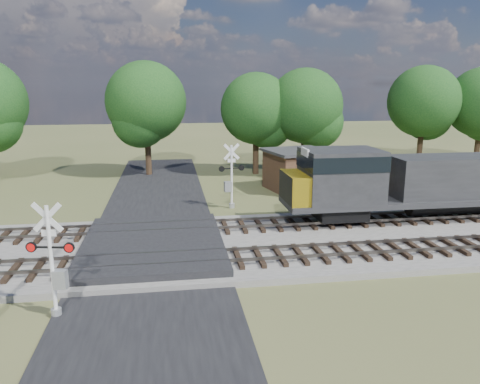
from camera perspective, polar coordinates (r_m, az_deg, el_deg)
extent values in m
plane|color=#45512B|center=(24.00, -10.51, -7.57)|extent=(160.00, 160.00, 0.00)
cube|color=gray|center=(26.02, 12.19, -5.64)|extent=(140.00, 10.00, 0.30)
cube|color=black|center=(23.98, -10.52, -7.48)|extent=(7.00, 60.00, 0.08)
cube|color=#262628|center=(24.36, -10.51, -6.46)|extent=(7.00, 9.00, 0.62)
cube|color=black|center=(22.00, -5.43, -8.26)|extent=(44.00, 2.60, 0.18)
cube|color=#534D47|center=(23.09, 15.07, -7.17)|extent=(140.00, 0.08, 0.15)
cube|color=#534D47|center=(24.33, 13.72, -6.05)|extent=(140.00, 0.08, 0.15)
cube|color=black|center=(26.71, -6.08, -4.38)|extent=(44.00, 2.60, 0.18)
cube|color=#534D47|center=(27.49, 10.92, -3.68)|extent=(140.00, 0.08, 0.15)
cube|color=#534D47|center=(28.79, 9.97, -2.88)|extent=(140.00, 0.08, 0.15)
cylinder|color=silver|center=(18.23, -21.98, -7.99)|extent=(0.15, 0.15, 4.23)
cylinder|color=#949799|center=(18.99, -21.47, -13.51)|extent=(0.38, 0.38, 0.32)
cube|color=silver|center=(17.72, -22.45, -2.87)|extent=(1.09, 0.26, 1.11)
cube|color=silver|center=(17.72, -22.45, -2.87)|extent=(1.09, 0.26, 1.11)
cube|color=silver|center=(17.88, -22.29, -4.66)|extent=(0.52, 0.13, 0.23)
cube|color=black|center=(18.04, -22.14, -6.26)|extent=(1.67, 0.39, 0.06)
cylinder|color=red|center=(18.34, -24.10, -6.14)|extent=(0.39, 0.18, 0.38)
cylinder|color=red|center=(17.77, -20.11, -6.38)|extent=(0.39, 0.18, 0.38)
cube|color=#949799|center=(18.35, -21.05, -9.89)|extent=(0.53, 0.40, 0.69)
cylinder|color=silver|center=(31.82, -1.03, 1.84)|extent=(0.15, 0.15, 4.34)
cylinder|color=#949799|center=(32.27, -1.01, -1.66)|extent=(0.39, 0.39, 0.33)
cube|color=silver|center=(31.53, -1.04, 4.94)|extent=(1.13, 0.24, 1.14)
cube|color=silver|center=(31.53, -1.04, 4.94)|extent=(1.13, 0.24, 1.14)
cube|color=silver|center=(31.62, -1.04, 3.87)|extent=(0.54, 0.13, 0.24)
cube|color=black|center=(31.71, -1.03, 2.90)|extent=(1.72, 0.37, 0.07)
cylinder|color=red|center=(31.93, 0.17, 2.97)|extent=(0.40, 0.18, 0.39)
cylinder|color=red|center=(31.51, -2.26, 2.82)|extent=(0.40, 0.18, 0.39)
cube|color=#949799|center=(31.88, -1.49, 0.66)|extent=(0.54, 0.41, 0.71)
cube|color=#452D1D|center=(37.83, 7.05, 2.53)|extent=(5.12, 5.12, 3.02)
cube|color=#303033|center=(37.57, 7.12, 4.95)|extent=(5.63, 5.63, 0.22)
cylinder|color=black|center=(44.31, -11.16, 5.35)|extent=(0.56, 0.56, 5.21)
sphere|color=#123914|center=(43.96, -11.40, 10.74)|extent=(7.29, 7.29, 7.29)
cylinder|color=black|center=(44.16, 1.94, 5.24)|extent=(0.56, 0.56, 4.71)
sphere|color=#123914|center=(43.81, 1.98, 10.14)|extent=(6.60, 6.60, 6.60)
cylinder|color=black|center=(44.32, 7.80, 5.28)|extent=(0.56, 0.56, 4.90)
sphere|color=#123914|center=(43.96, 7.96, 10.35)|extent=(6.86, 6.86, 6.86)
cylinder|color=black|center=(51.56, 21.12, 5.72)|extent=(0.56, 0.56, 5.10)
sphere|color=#123914|center=(51.26, 21.50, 10.24)|extent=(7.14, 7.14, 7.14)
cylinder|color=black|center=(54.04, 27.00, 5.44)|extent=(0.56, 0.56, 5.02)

